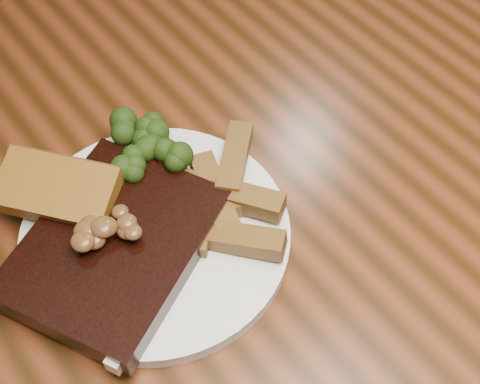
{
  "coord_description": "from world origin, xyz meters",
  "views": [
    {
      "loc": [
        -0.22,
        -0.29,
        1.31
      ],
      "look_at": [
        0.01,
        0.01,
        0.78
      ],
      "focal_mm": 50.0,
      "sensor_mm": 36.0,
      "label": 1
    }
  ],
  "objects_px": {
    "steak": "(115,246)",
    "potato_wedges": "(201,199)",
    "dining_table": "(235,266)",
    "plate": "(156,236)",
    "garlic_bread": "(62,202)"
  },
  "relations": [
    {
      "from": "dining_table",
      "to": "potato_wedges",
      "type": "height_order",
      "value": "potato_wedges"
    },
    {
      "from": "steak",
      "to": "potato_wedges",
      "type": "distance_m",
      "value": 0.09
    },
    {
      "from": "dining_table",
      "to": "potato_wedges",
      "type": "distance_m",
      "value": 0.12
    },
    {
      "from": "dining_table",
      "to": "plate",
      "type": "xyz_separation_m",
      "value": [
        -0.07,
        0.03,
        0.1
      ]
    },
    {
      "from": "plate",
      "to": "potato_wedges",
      "type": "height_order",
      "value": "potato_wedges"
    },
    {
      "from": "dining_table",
      "to": "steak",
      "type": "distance_m",
      "value": 0.17
    },
    {
      "from": "dining_table",
      "to": "garlic_bread",
      "type": "height_order",
      "value": "garlic_bread"
    },
    {
      "from": "plate",
      "to": "garlic_bread",
      "type": "height_order",
      "value": "garlic_bread"
    },
    {
      "from": "steak",
      "to": "dining_table",
      "type": "bearing_deg",
      "value": -41.45
    },
    {
      "from": "plate",
      "to": "dining_table",
      "type": "bearing_deg",
      "value": -21.03
    },
    {
      "from": "plate",
      "to": "steak",
      "type": "xyz_separation_m",
      "value": [
        -0.04,
        0.0,
        0.02
      ]
    },
    {
      "from": "dining_table",
      "to": "steak",
      "type": "xyz_separation_m",
      "value": [
        -0.11,
        0.03,
        0.12
      ]
    },
    {
      "from": "dining_table",
      "to": "plate",
      "type": "bearing_deg",
      "value": 158.97
    },
    {
      "from": "plate",
      "to": "steak",
      "type": "bearing_deg",
      "value": 176.7
    },
    {
      "from": "steak",
      "to": "potato_wedges",
      "type": "relative_size",
      "value": 1.61
    }
  ]
}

